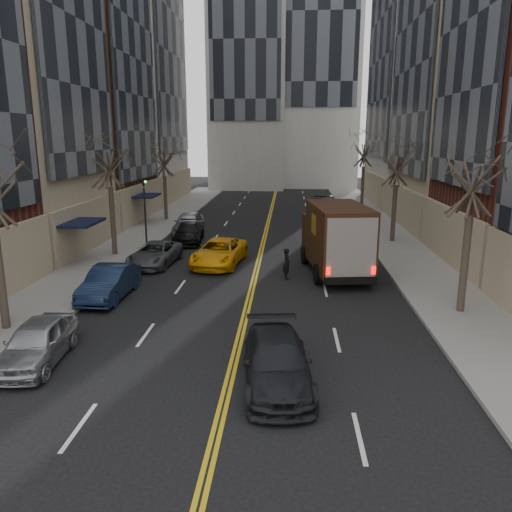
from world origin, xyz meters
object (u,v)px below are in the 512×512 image
(ups_truck, at_px, (336,239))
(taxi, at_px, (219,252))
(observer_sedan, at_px, (277,362))
(pedestrian, at_px, (287,264))

(ups_truck, xyz_separation_m, taxi, (-6.37, 1.48, -1.16))
(observer_sedan, xyz_separation_m, taxi, (-3.59, 13.79, 0.03))
(ups_truck, distance_m, observer_sedan, 12.68)
(observer_sedan, bearing_deg, pedestrian, 82.70)
(taxi, xyz_separation_m, pedestrian, (3.83, -2.62, 0.08))
(observer_sedan, distance_m, pedestrian, 11.17)
(pedestrian, bearing_deg, taxi, 43.27)
(observer_sedan, height_order, taxi, taxi)
(ups_truck, relative_size, taxi, 1.36)
(ups_truck, distance_m, taxi, 6.64)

